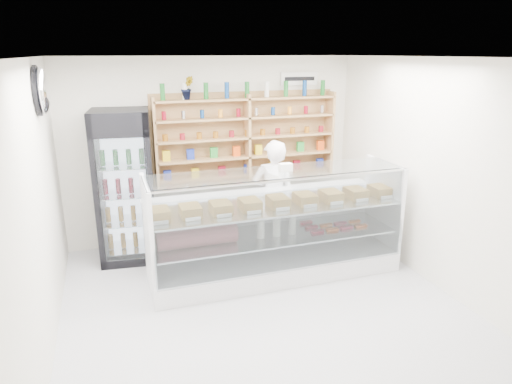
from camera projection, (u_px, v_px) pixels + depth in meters
name	position (u px, v px, depth m)	size (l,w,h in m)	color
room	(269.00, 196.00, 4.79)	(5.00, 5.00, 5.00)	#B3B3B8
display_counter	(274.00, 246.00, 6.04)	(3.28, 0.98, 1.43)	white
shop_worker	(273.00, 197.00, 6.61)	(0.61, 0.40, 1.67)	white
drinks_cooler	(125.00, 187.00, 6.31)	(0.84, 0.82, 2.12)	black
wall_shelving	(247.00, 137.00, 7.01)	(2.84, 0.28, 1.33)	tan
potted_plant	(187.00, 88.00, 6.51)	(0.18, 0.15, 0.33)	#1E6626
security_mirror	(43.00, 91.00, 4.91)	(0.15, 0.50, 0.50)	silver
wall_sign	(299.00, 79.00, 7.15)	(0.62, 0.03, 0.20)	white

